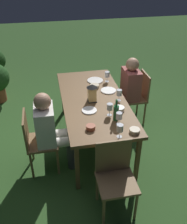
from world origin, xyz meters
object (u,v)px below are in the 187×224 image
Objects in this scene: dining_table at (94,102)px; person_in_cream at (51,128)px; chair_side_right_a at (37,139)px; green_bottle_on_table at (116,112)px; person_in_rust at (127,88)px; plate_a at (108,91)px; bowl_olives at (91,127)px; bowl_bread at (119,109)px; bowl_salad at (95,86)px; plate_b at (95,81)px; wine_glass_a at (110,107)px; wine_glass_d at (120,129)px; wine_glass_b at (119,93)px; lantern_centerpiece at (92,92)px; plate_c at (89,110)px; wine_glass_c at (107,75)px; chair_head_near at (115,175)px; chair_side_left_b at (137,95)px; bowl_dip at (135,130)px; wine_glass_e at (119,116)px.

dining_table is 0.79m from person_in_cream.
chair_side_right_a is 3.00× the size of green_bottle_on_table.
person_in_cream is 1.57m from person_in_rust.
bowl_olives is at bearing 153.94° from plate_a.
bowl_bread reaches higher than bowl_salad.
chair_side_right_a reaches higher than plate_b.
wine_glass_a is 1.00× the size of wine_glass_d.
plate_a is (1.12, -0.15, -0.11)m from wine_glass_d.
plate_a and plate_b have the same top height.
lantern_centerpiece is at bearing 81.74° from wine_glass_b.
wine_glass_d is 0.67m from plate_c.
plate_c is at bearing -7.94° from bowl_olives.
plate_a is at bearing -128.24° from bowl_salad.
wine_glass_b is 0.53m from bowl_salad.
person_in_cream and person_in_rust have the same top height.
wine_glass_b is at bearing -178.18° from wine_glass_c.
chair_head_near is at bearing 175.56° from plate_b.
wine_glass_a reaches higher than chair_side_left_b.
bowl_dip reaches higher than dining_table.
lantern_centerpiece is at bearing 126.46° from person_in_rust.
plate_a is 0.58m from bowl_bread.
wine_glass_a is (-0.90, 0.72, 0.38)m from chair_side_left_b.
wine_glass_d and wine_glass_e have the same top height.
plate_a is at bearing -26.06° from bowl_olives.
plate_a is (0.25, -0.30, -0.14)m from lantern_centerpiece.
wine_glass_b is at bearing -98.26° from lantern_centerpiece.
green_bottle_on_table is at bearing 172.04° from wine_glass_c.
person_in_cream reaches higher than lantern_centerpiece.
dining_table is at bearing 124.57° from person_in_rust.
person_in_cream is 4.34× the size of lantern_centerpiece.
chair_head_near is 3.00× the size of green_bottle_on_table.
wine_glass_b reaches higher than dining_table.
lantern_centerpiece reaches higher than chair_side_right_a.
bowl_olives is at bearing 138.72° from chair_side_left_b.
chair_side_right_a is at bearing 129.59° from wine_glass_c.
chair_side_right_a reaches higher than bowl_salad.
bowl_olives is (-1.16, 1.02, 0.29)m from chair_side_left_b.
plate_b is 1.85× the size of bowl_bread.
bowl_bread reaches higher than bowl_dip.
lantern_centerpiece is (-0.50, 0.68, 0.26)m from person_in_rust.
person_in_cream is at bearing -90.00° from chair_side_right_a.
person_in_cream is at bearing 137.18° from bowl_salad.
plate_b is 0.92m from plate_c.
lantern_centerpiece is 0.90m from bowl_dip.
wine_glass_c reaches higher than chair_side_right_a.
chair_side_left_b is 1.57m from bowl_olives.
lantern_centerpiece is at bearing -12.18° from bowl_olives.
chair_side_left_b reaches higher than bowl_salad.
plate_b is at bearing -43.89° from chair_side_right_a.
lantern_centerpiece is 0.46m from bowl_bread.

